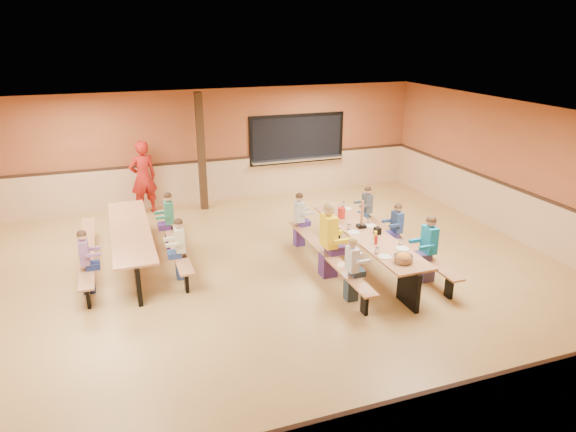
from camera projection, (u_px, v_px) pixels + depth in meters
name	position (u px, v px, depth m)	size (l,w,h in m)	color
ground	(259.00, 279.00, 9.65)	(12.00, 12.00, 0.00)	#A2783D
room_envelope	(259.00, 246.00, 9.42)	(12.04, 10.04, 3.02)	#97502C
kitchen_pass_through	(297.00, 141.00, 14.35)	(2.78, 0.28, 1.38)	black
structural_post	(201.00, 152.00, 12.97)	(0.18, 0.18, 3.00)	black
cafeteria_table_main	(366.00, 243.00, 9.95)	(1.91, 3.70, 0.74)	#AA6C43
cafeteria_table_second	(131.00, 239.00, 10.16)	(1.91, 3.70, 0.74)	#AA6C43
seated_child_white_left	(352.00, 270.00, 8.75)	(0.34, 0.28, 1.14)	silver
seated_adult_yellow	(329.00, 240.00, 9.58)	(0.49, 0.40, 1.45)	yellow
seated_child_grey_left	(299.00, 220.00, 11.00)	(0.35, 0.29, 1.17)	silver
seated_child_teal_right	(428.00, 249.00, 9.42)	(0.40, 0.33, 1.27)	#127CA7
seated_child_navy_right	(396.00, 231.00, 10.43)	(0.34, 0.28, 1.14)	navy
seated_child_char_right	(367.00, 211.00, 11.57)	(0.33, 0.27, 1.13)	#444A4E
seated_child_purple_sec	(86.00, 262.00, 9.00)	(0.35, 0.29, 1.17)	#7E517D
seated_child_green_sec	(170.00, 221.00, 10.87)	(0.38, 0.31, 1.22)	#2E7757
seated_child_tan_sec	(180.00, 249.00, 9.52)	(0.35, 0.29, 1.18)	beige
standing_woman	(143.00, 178.00, 12.84)	(0.68, 0.45, 1.88)	#A11912
punch_pitcher	(341.00, 213.00, 10.63)	(0.16, 0.16, 0.22)	#B42018
chip_bowl	(403.00, 258.00, 8.61)	(0.32, 0.32, 0.15)	orange
napkin_dispenser	(378.00, 231.00, 9.81)	(0.10, 0.14, 0.13)	black
condiment_mustard	(375.00, 235.00, 9.54)	(0.06, 0.06, 0.17)	yellow
condiment_ketchup	(376.00, 240.00, 9.33)	(0.06, 0.06, 0.17)	#B2140F
table_paddle	(362.00, 221.00, 10.10)	(0.16, 0.16, 0.56)	black
place_settings	(367.00, 230.00, 9.86)	(0.65, 3.30, 0.11)	beige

